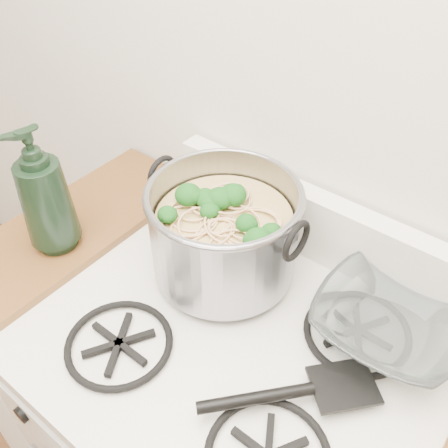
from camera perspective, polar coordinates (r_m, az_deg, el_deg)
counter_left at (r=1.57m, az=-13.95°, el=-12.83°), size 0.25×0.65×0.92m
stock_pot at (r=1.01m, az=-0.00°, el=-1.04°), size 0.34×0.31×0.21m
spatula at (r=0.92m, az=13.56°, el=-17.25°), size 0.42×0.42×0.02m
glass_bowl at (r=1.00m, az=18.17°, el=-11.13°), size 0.11×0.11×0.03m
bottle at (r=1.10m, az=-19.97°, el=3.59°), size 0.14×0.14×0.30m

